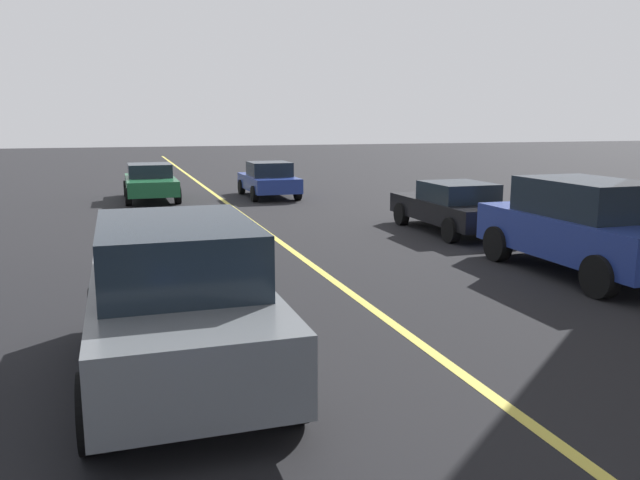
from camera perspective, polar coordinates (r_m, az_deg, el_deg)
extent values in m
cube|color=#D8C64C|center=(16.42, -3.90, 0.07)|extent=(80.00, 0.16, 0.01)
cube|color=#1E6038|center=(25.26, -14.89, 4.82)|extent=(4.40, 1.80, 0.55)
cube|color=#19232D|center=(25.44, -14.98, 6.04)|extent=(1.85, 1.58, 0.50)
cylinder|color=black|center=(23.91, -12.60, 3.94)|extent=(0.64, 0.22, 0.64)
cylinder|color=black|center=(23.82, -16.75, 3.72)|extent=(0.64, 0.22, 0.64)
cylinder|color=black|center=(26.79, -13.19, 4.62)|extent=(0.64, 0.22, 0.64)
cylinder|color=black|center=(26.71, -16.89, 4.42)|extent=(0.64, 0.22, 0.64)
cube|color=slate|center=(7.75, -12.50, -6.40)|extent=(4.70, 1.95, 0.80)
cube|color=#19232D|center=(7.57, -12.72, -0.96)|extent=(2.59, 1.72, 0.70)
cylinder|color=black|center=(6.60, -2.69, -12.95)|extent=(0.76, 0.27, 0.76)
cylinder|color=black|center=(6.42, -19.57, -14.29)|extent=(0.76, 0.27, 0.76)
cylinder|color=black|center=(9.45, -7.63, -5.65)|extent=(0.76, 0.27, 0.76)
cylinder|color=black|center=(9.33, -19.08, -6.38)|extent=(0.76, 0.27, 0.76)
cube|color=navy|center=(13.63, 22.53, 0.39)|extent=(4.70, 1.95, 0.80)
cube|color=#19232D|center=(13.52, 22.76, 3.52)|extent=(2.59, 1.72, 0.70)
cylinder|color=black|center=(14.36, 15.58, -0.32)|extent=(0.76, 0.27, 0.76)
cylinder|color=black|center=(15.46, 21.40, 0.10)|extent=(0.76, 0.27, 0.76)
cylinder|color=black|center=(11.95, 23.73, -3.01)|extent=(0.76, 0.27, 0.76)
cube|color=navy|center=(25.46, -4.63, 5.14)|extent=(3.90, 1.75, 0.55)
cube|color=#19232D|center=(25.22, -4.55, 6.34)|extent=(1.64, 1.54, 0.55)
cylinder|color=black|center=(26.56, -7.03, 4.73)|extent=(0.60, 0.21, 0.60)
cylinder|color=black|center=(26.93, -3.50, 4.87)|extent=(0.60, 0.21, 0.60)
cylinder|color=black|center=(24.06, -5.87, 4.13)|extent=(0.60, 0.21, 0.60)
cylinder|color=black|center=(24.45, -2.01, 4.29)|extent=(0.60, 0.21, 0.60)
cube|color=black|center=(17.85, 11.80, 2.64)|extent=(4.40, 1.80, 0.55)
cube|color=#19232D|center=(17.59, 12.22, 4.24)|extent=(1.85, 1.58, 0.50)
cylinder|color=black|center=(18.77, 7.29, 2.32)|extent=(0.64, 0.22, 0.64)
cylinder|color=black|center=(19.56, 11.89, 2.51)|extent=(0.64, 0.22, 0.64)
cylinder|color=black|center=(16.22, 11.62, 0.87)|extent=(0.64, 0.22, 0.64)
cylinder|color=black|center=(17.12, 16.67, 1.15)|extent=(0.64, 0.22, 0.64)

